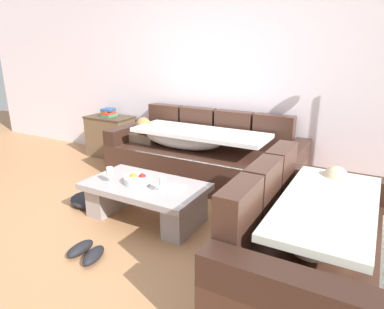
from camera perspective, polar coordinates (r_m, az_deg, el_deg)
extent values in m
plane|color=#B47E52|center=(3.41, -14.53, -12.36)|extent=(14.00, 14.00, 0.00)
cube|color=white|center=(4.75, 2.67, 13.64)|extent=(9.00, 0.10, 2.70)
cube|color=#44291F|center=(4.40, 1.68, -1.85)|extent=(2.48, 0.92, 0.42)
cube|color=#44291F|center=(4.99, -4.36, 5.68)|extent=(0.50, 0.16, 0.46)
cube|color=#44291F|center=(4.72, 1.02, 5.05)|extent=(0.50, 0.16, 0.46)
cube|color=#44291F|center=(4.50, 6.97, 4.31)|extent=(0.50, 0.16, 0.46)
cube|color=#44291F|center=(4.34, 13.44, 3.45)|extent=(0.50, 0.16, 0.46)
cube|color=#362118|center=(4.93, -10.22, 3.75)|extent=(0.18, 0.92, 0.20)
cube|color=#362118|center=(3.93, 16.69, -0.22)|extent=(0.18, 0.92, 0.20)
cube|color=gray|center=(4.77, -7.75, 2.85)|extent=(0.36, 0.28, 0.11)
sphere|color=tan|center=(4.70, -8.12, 4.63)|extent=(0.21, 0.21, 0.21)
sphere|color=#9E7042|center=(4.69, -8.13, 4.99)|extent=(0.20, 0.20, 0.20)
ellipsoid|color=white|center=(4.38, -1.58, 2.84)|extent=(1.10, 0.44, 0.28)
cube|color=white|center=(4.21, 1.29, 3.66)|extent=(1.70, 0.60, 0.05)
cube|color=white|center=(4.03, -1.23, -3.37)|extent=(1.44, 0.04, 0.38)
cube|color=#44291F|center=(2.70, 19.08, -16.22)|extent=(0.92, 1.77, 0.42)
cube|color=#44291F|center=(2.16, 7.75, -10.72)|extent=(0.16, 0.44, 0.46)
cube|color=#44291F|center=(2.56, 11.69, -6.25)|extent=(0.16, 0.44, 0.46)
cube|color=#44291F|center=(2.99, 14.49, -3.00)|extent=(0.16, 0.44, 0.46)
cube|color=#362118|center=(1.88, 15.14, -20.78)|extent=(0.92, 0.18, 0.20)
cube|color=#362118|center=(3.27, 22.27, -4.40)|extent=(0.92, 0.18, 0.20)
cube|color=#4C4C56|center=(3.04, 21.66, -6.92)|extent=(0.28, 0.36, 0.11)
sphere|color=beige|center=(2.98, 22.76, -4.22)|extent=(0.21, 0.21, 0.21)
sphere|color=#CCB793|center=(2.97, 22.83, -3.68)|extent=(0.20, 0.20, 0.20)
ellipsoid|color=silver|center=(2.44, 20.64, -10.70)|extent=(0.44, 0.85, 0.28)
cube|color=silver|center=(2.48, 21.71, -7.78)|extent=(0.60, 1.30, 0.05)
cube|color=silver|center=(2.68, 28.81, -17.36)|extent=(0.04, 1.10, 0.38)
cube|color=#A3999A|center=(3.42, -7.83, -5.31)|extent=(1.20, 0.68, 0.06)
cube|color=#A3999A|center=(3.77, -13.35, -6.55)|extent=(0.20, 0.54, 0.32)
cube|color=#A3999A|center=(3.27, -1.13, -9.96)|extent=(0.20, 0.54, 0.32)
cylinder|color=silver|center=(3.42, -8.98, -4.17)|extent=(0.28, 0.28, 0.07)
sphere|color=#B41E1B|center=(3.41, -8.29, -3.78)|extent=(0.08, 0.08, 0.08)
sphere|color=orange|center=(3.43, -9.77, -3.72)|extent=(0.08, 0.08, 0.08)
cylinder|color=silver|center=(3.49, -13.43, -4.59)|extent=(0.06, 0.06, 0.01)
cylinder|color=silver|center=(3.48, -13.47, -3.97)|extent=(0.01, 0.01, 0.07)
cylinder|color=silver|center=(3.45, -13.57, -2.73)|extent=(0.07, 0.07, 0.08)
cylinder|color=silver|center=(3.17, -4.90, -6.45)|extent=(0.06, 0.06, 0.01)
cylinder|color=silver|center=(3.16, -4.92, -5.78)|extent=(0.01, 0.01, 0.07)
cylinder|color=silver|center=(3.12, -4.96, -4.43)|extent=(0.07, 0.07, 0.08)
cube|color=white|center=(3.26, -3.69, -5.67)|extent=(0.33, 0.28, 0.01)
cube|color=brown|center=(5.55, -13.39, 2.86)|extent=(0.70, 0.42, 0.62)
cube|color=#4E3C29|center=(5.48, -13.62, 6.10)|extent=(0.72, 0.44, 0.02)
cube|color=#338C59|center=(5.48, -13.68, 6.36)|extent=(0.18, 0.23, 0.03)
cube|color=red|center=(5.47, -13.70, 6.70)|extent=(0.14, 0.22, 0.03)
cube|color=#B76623|center=(5.49, -13.76, 7.05)|extent=(0.14, 0.22, 0.03)
cube|color=#2D569E|center=(5.46, -13.82, 7.31)|extent=(0.19, 0.21, 0.03)
ellipsoid|color=black|center=(3.13, -18.14, -14.70)|extent=(0.12, 0.27, 0.09)
ellipsoid|color=black|center=(3.01, -16.10, -15.88)|extent=(0.18, 0.29, 0.09)
ellipsoid|color=#232328|center=(3.97, -17.26, -7.24)|extent=(0.49, 0.44, 0.12)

